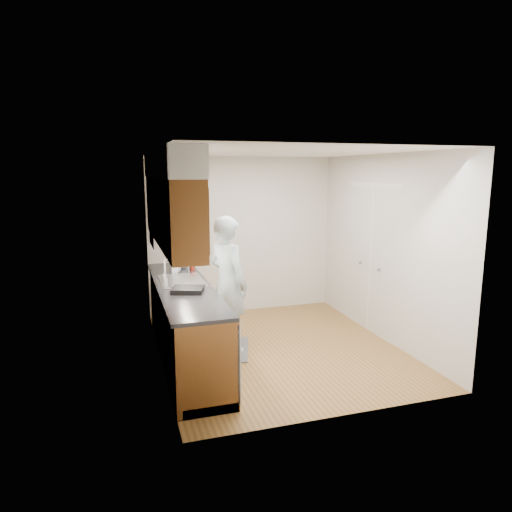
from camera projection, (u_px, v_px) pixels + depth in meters
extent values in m
plane|color=olive|center=(278.00, 348.00, 5.94)|extent=(3.50, 3.50, 0.00)
plane|color=white|center=(280.00, 152.00, 5.49)|extent=(3.50, 3.50, 0.00)
cube|color=beige|center=(158.00, 261.00, 5.28)|extent=(0.02, 3.50, 2.50)
cube|color=beige|center=(384.00, 248.00, 6.15)|extent=(0.02, 3.50, 2.50)
cube|color=beige|center=(242.00, 236.00, 7.36)|extent=(3.00, 0.02, 2.50)
cube|color=brown|center=(186.00, 324.00, 5.51)|extent=(0.60, 2.80, 0.90)
cube|color=black|center=(183.00, 287.00, 5.42)|extent=(0.63, 2.80, 0.04)
cube|color=#B2B2B7|center=(182.00, 285.00, 5.62)|extent=(0.48, 0.68, 0.14)
cube|color=#B2B2B7|center=(182.00, 281.00, 5.61)|extent=(0.52, 0.72, 0.01)
cube|color=#B2B2B7|center=(232.00, 353.00, 4.56)|extent=(0.03, 0.60, 0.80)
cube|color=brown|center=(170.00, 211.00, 5.22)|extent=(0.33, 2.80, 0.75)
cube|color=silver|center=(169.00, 164.00, 5.13)|extent=(0.35, 2.80, 0.30)
cube|color=#A5A5AA|center=(169.00, 239.00, 6.12)|extent=(0.46, 0.75, 0.16)
cube|color=white|center=(370.00, 260.00, 6.47)|extent=(0.02, 1.22, 2.05)
cube|color=slate|center=(229.00, 349.00, 5.89)|extent=(0.72, 0.95, 0.02)
imported|color=#9BB3BC|center=(228.00, 275.00, 5.71)|extent=(0.71, 0.82, 1.95)
imported|color=#B6C0C6|center=(176.00, 260.00, 6.13)|extent=(0.14, 0.14, 0.30)
imported|color=#B6C0C6|center=(175.00, 267.00, 6.01)|extent=(0.09, 0.09, 0.18)
imported|color=#B6C0C6|center=(182.00, 262.00, 6.34)|extent=(0.18, 0.18, 0.19)
cylinder|color=#AF2B1E|center=(192.00, 267.00, 6.18)|extent=(0.08, 0.08, 0.11)
cylinder|color=#A5A5AA|center=(189.00, 266.00, 6.21)|extent=(0.07, 0.07, 0.11)
cube|color=black|center=(188.00, 290.00, 5.09)|extent=(0.41, 0.38, 0.05)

